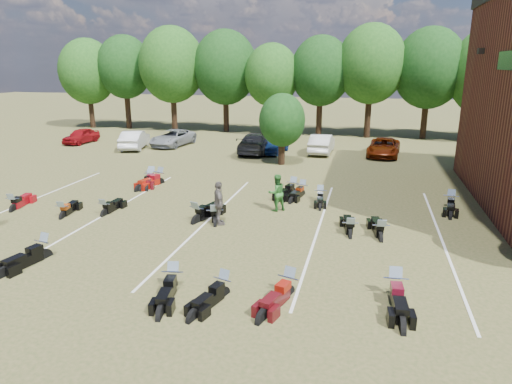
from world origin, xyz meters
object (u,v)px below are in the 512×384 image
(car_4, at_px, (274,144))
(motorcycle_14, at_px, (152,182))
(car_0, at_px, (81,136))
(motorcycle_7, at_px, (14,211))
(person_green, at_px, (277,193))
(person_grey, at_px, (219,203))
(motorcycle_3, at_px, (173,289))

(car_4, bearing_deg, motorcycle_14, -108.78)
(car_0, xyz_separation_m, car_4, (17.50, -0.30, 0.04))
(car_0, height_order, motorcycle_7, car_0)
(person_green, xyz_separation_m, motorcycle_7, (-12.37, -3.09, -0.90))
(person_grey, height_order, motorcycle_3, person_grey)
(car_4, distance_m, motorcycle_14, 12.02)
(motorcycle_7, bearing_deg, person_green, -176.83)
(person_green, xyz_separation_m, motorcycle_14, (-8.32, 3.49, -0.90))
(car_0, height_order, person_grey, person_grey)
(motorcycle_14, bearing_deg, person_grey, -61.85)
(person_green, distance_m, motorcycle_7, 12.78)
(motorcycle_7, bearing_deg, motorcycle_14, -132.48)
(car_4, bearing_deg, motorcycle_7, -111.09)
(motorcycle_7, distance_m, motorcycle_14, 7.73)
(motorcycle_3, relative_size, motorcycle_14, 0.94)
(person_grey, xyz_separation_m, motorcycle_7, (-10.30, -0.54, -0.98))
(car_4, distance_m, person_grey, 16.89)
(car_4, height_order, person_green, person_green)
(car_0, xyz_separation_m, person_green, (20.61, -14.60, 0.25))
(motorcycle_7, bearing_deg, car_0, -75.90)
(car_0, bearing_deg, motorcycle_14, -39.28)
(motorcycle_3, bearing_deg, car_4, 83.24)
(car_0, distance_m, motorcycle_7, 19.53)
(car_0, height_order, motorcycle_14, car_0)
(car_4, relative_size, motorcycle_7, 1.84)
(person_grey, relative_size, motorcycle_3, 0.88)
(person_green, bearing_deg, car_4, -115.71)
(car_4, height_order, motorcycle_14, car_4)
(car_4, distance_m, person_green, 14.64)
(car_0, xyz_separation_m, motorcycle_7, (8.24, -17.70, -0.65))
(car_0, distance_m, motorcycle_3, 30.03)
(car_0, distance_m, car_4, 17.50)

